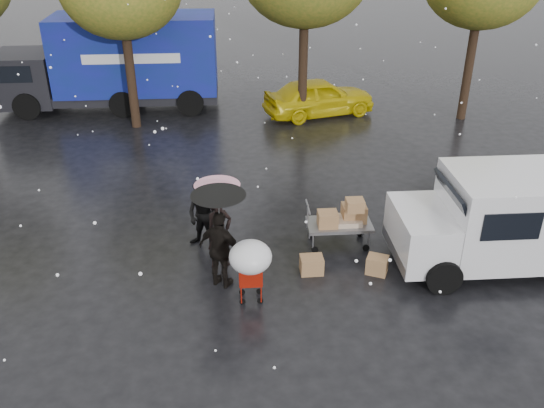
{
  "coord_description": "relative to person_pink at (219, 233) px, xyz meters",
  "views": [
    {
      "loc": [
        -0.04,
        -9.97,
        7.27
      ],
      "look_at": [
        0.75,
        1.0,
        1.42
      ],
      "focal_mm": 38.0,
      "sensor_mm": 36.0,
      "label": 1
    }
  ],
  "objects": [
    {
      "name": "ground",
      "position": [
        0.41,
        -0.82,
        -0.84
      ],
      "size": [
        90.0,
        90.0,
        0.0
      ],
      "primitive_type": "plane",
      "color": "black",
      "rests_on": "ground"
    },
    {
      "name": "person_middle",
      "position": [
        -0.37,
        0.83,
        -0.0
      ],
      "size": [
        1.02,
        0.94,
        1.68
      ],
      "primitive_type": "imported",
      "rotation": [
        0.0,
        0.0,
        -0.49
      ],
      "color": "black",
      "rests_on": "ground"
    },
    {
      "name": "white_van",
      "position": [
        6.41,
        -0.36,
        0.32
      ],
      "size": [
        4.91,
        2.18,
        2.2
      ],
      "color": "white",
      "rests_on": "ground"
    },
    {
      "name": "box_ground_near",
      "position": [
        3.41,
        -0.53,
        -0.64
      ],
      "size": [
        0.55,
        0.51,
        0.4
      ],
      "primitive_type": "cube",
      "rotation": [
        0.0,
        0.0,
        -0.43
      ],
      "color": "#996C42",
      "rests_on": "ground"
    },
    {
      "name": "box_ground_far",
      "position": [
        1.99,
        -0.41,
        -0.65
      ],
      "size": [
        0.5,
        0.4,
        0.39
      ],
      "primitive_type": "cube",
      "rotation": [
        0.0,
        0.0,
        0.02
      ],
      "color": "#996C42",
      "rests_on": "ground"
    },
    {
      "name": "umbrella_pink",
      "position": [
        -0.0,
        0.0,
        1.02
      ],
      "size": [
        0.97,
        0.97,
        2.01
      ],
      "color": "#4C4C4C",
      "rests_on": "ground"
    },
    {
      "name": "blue_truck",
      "position": [
        -4.02,
        11.39,
        0.92
      ],
      "size": [
        8.3,
        2.6,
        3.5
      ],
      "color": "navy",
      "rests_on": "ground"
    },
    {
      "name": "person_black",
      "position": [
        0.04,
        -0.74,
        0.03
      ],
      "size": [
        1.09,
        0.91,
        1.75
      ],
      "primitive_type": "imported",
      "rotation": [
        0.0,
        0.0,
        2.58
      ],
      "color": "black",
      "rests_on": "ground"
    },
    {
      "name": "shopping_cart",
      "position": [
        0.62,
        -1.43,
        0.22
      ],
      "size": [
        0.84,
        0.84,
        1.46
      ],
      "color": "#AA1709",
      "rests_on": "ground"
    },
    {
      "name": "vendor_cart",
      "position": [
        2.85,
        0.67,
        -0.12
      ],
      "size": [
        1.52,
        0.8,
        1.27
      ],
      "color": "slate",
      "rests_on": "ground"
    },
    {
      "name": "yellow_taxi",
      "position": [
        3.64,
        9.93,
        -0.14
      ],
      "size": [
        4.44,
        2.75,
        1.41
      ],
      "primitive_type": "imported",
      "rotation": [
        0.0,
        0.0,
        1.85
      ],
      "color": "#D8BF0B",
      "rests_on": "ground"
    },
    {
      "name": "umbrella_black",
      "position": [
        0.04,
        -0.74,
        1.16
      ],
      "size": [
        1.1,
        1.1,
        2.15
      ],
      "color": "#4C4C4C",
      "rests_on": "ground"
    },
    {
      "name": "person_pink",
      "position": [
        0.0,
        0.0,
        0.0
      ],
      "size": [
        0.73,
        0.67,
        1.68
      ],
      "primitive_type": "imported",
      "rotation": [
        0.0,
        0.0,
        0.58
      ],
      "color": "black",
      "rests_on": "ground"
    }
  ]
}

